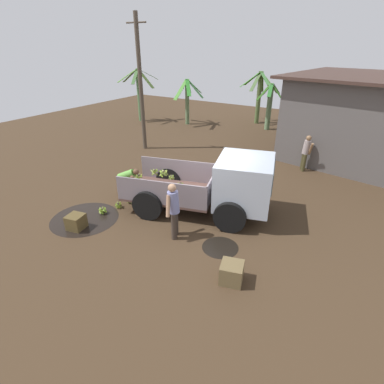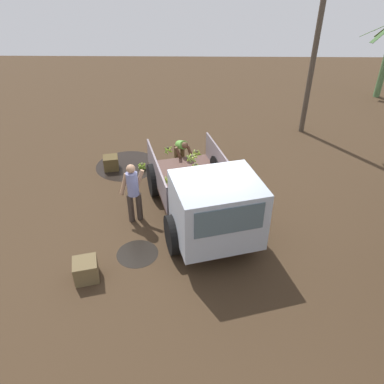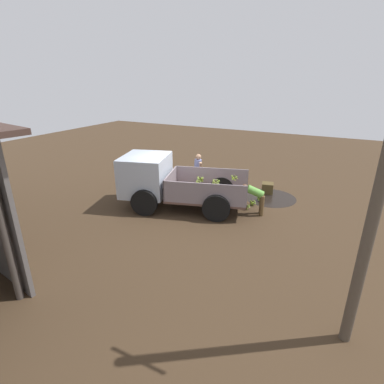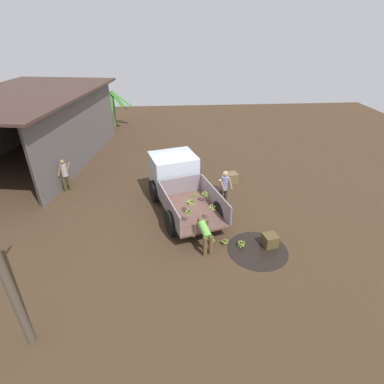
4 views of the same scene
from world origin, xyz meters
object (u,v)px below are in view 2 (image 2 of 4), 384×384
object	(u,v)px
person_foreground_visitor	(133,190)
banana_bunch_on_ground_1	(172,170)
person_worker_loading	(181,149)
wooden_crate_1	(86,270)
banana_bunch_on_ground_2	(158,169)
banana_bunch_on_ground_0	(142,166)
wooden_crate_0	(111,163)
cargo_truck	(210,203)
utility_pole	(315,48)

from	to	relation	value
person_foreground_visitor	banana_bunch_on_ground_1	bearing A→B (deg)	-42.80
person_foreground_visitor	person_worker_loading	size ratio (longest dim) A/B	1.47
person_worker_loading	wooden_crate_1	bearing A→B (deg)	-40.42
person_worker_loading	banana_bunch_on_ground_2	world-z (taller)	person_worker_loading
banana_bunch_on_ground_0	banana_bunch_on_ground_2	distance (m)	0.57
wooden_crate_0	wooden_crate_1	bearing A→B (deg)	4.95
banana_bunch_on_ground_0	person_foreground_visitor	bearing A→B (deg)	3.76
cargo_truck	wooden_crate_0	xyz separation A→B (m)	(-3.44, -3.14, -0.82)
banana_bunch_on_ground_0	banana_bunch_on_ground_1	xyz separation A→B (m)	(0.25, 1.01, -0.01)
cargo_truck	utility_pole	distance (m)	7.91
utility_pole	person_worker_loading	distance (m)	6.09
banana_bunch_on_ground_2	banana_bunch_on_ground_1	bearing A→B (deg)	78.29
person_foreground_visitor	wooden_crate_0	size ratio (longest dim) A/B	3.55
person_worker_loading	cargo_truck	bearing A→B (deg)	-6.30
wooden_crate_0	utility_pole	bearing A→B (deg)	114.42
person_worker_loading	banana_bunch_on_ground_2	size ratio (longest dim) A/B	4.27
cargo_truck	banana_bunch_on_ground_2	distance (m)	3.74
cargo_truck	wooden_crate_0	bearing A→B (deg)	-153.57
person_foreground_visitor	wooden_crate_1	xyz separation A→B (m)	(2.16, -0.77, -0.68)
banana_bunch_on_ground_2	wooden_crate_1	bearing A→B (deg)	-13.66
cargo_truck	utility_pole	xyz separation A→B (m)	(-6.59, 3.81, 2.13)
banana_bunch_on_ground_1	wooden_crate_0	world-z (taller)	wooden_crate_0
utility_pole	person_foreground_visitor	xyz separation A→B (m)	(5.87, -5.76, -2.25)
person_worker_loading	banana_bunch_on_ground_2	xyz separation A→B (m)	(0.26, -0.75, -0.58)
utility_pole	banana_bunch_on_ground_0	bearing A→B (deg)	-61.85
cargo_truck	banana_bunch_on_ground_0	xyz separation A→B (m)	(-3.42, -2.13, -0.92)
banana_bunch_on_ground_1	banana_bunch_on_ground_0	bearing A→B (deg)	-104.11
cargo_truck	wooden_crate_1	bearing A→B (deg)	-78.16
banana_bunch_on_ground_2	wooden_crate_0	world-z (taller)	wooden_crate_0
utility_pole	person_worker_loading	size ratio (longest dim) A/B	5.53
person_foreground_visitor	person_worker_loading	xyz separation A→B (m)	(-2.80, 1.13, -0.22)
wooden_crate_1	cargo_truck	bearing A→B (deg)	117.88
person_worker_loading	utility_pole	bearing A→B (deg)	104.03
wooden_crate_0	wooden_crate_1	distance (m)	4.89
person_worker_loading	banana_bunch_on_ground_1	xyz separation A→B (m)	(0.36, -0.29, -0.59)
person_foreground_visitor	wooden_crate_0	xyz separation A→B (m)	(-2.72, -1.19, -0.70)
cargo_truck	person_worker_loading	xyz separation A→B (m)	(-3.52, -0.83, -0.34)
cargo_truck	person_foreground_visitor	xyz separation A→B (m)	(-0.72, -1.95, -0.12)
banana_bunch_on_ground_0	banana_bunch_on_ground_1	distance (m)	1.04
person_foreground_visitor	person_worker_loading	distance (m)	3.03
banana_bunch_on_ground_1	cargo_truck	bearing A→B (deg)	19.47
wooden_crate_0	banana_bunch_on_ground_2	bearing A→B (deg)	83.48
banana_bunch_on_ground_1	person_worker_loading	bearing A→B (deg)	140.88
banana_bunch_on_ground_2	wooden_crate_0	xyz separation A→B (m)	(-0.18, -1.56, 0.11)
cargo_truck	banana_bunch_on_ground_1	xyz separation A→B (m)	(-3.16, -1.12, -0.93)
utility_pole	person_worker_loading	world-z (taller)	utility_pole
banana_bunch_on_ground_0	wooden_crate_1	world-z (taller)	wooden_crate_1
banana_bunch_on_ground_1	wooden_crate_1	bearing A→B (deg)	-19.22
person_foreground_visitor	banana_bunch_on_ground_1	distance (m)	2.70
utility_pole	banana_bunch_on_ground_0	size ratio (longest dim) A/B	21.10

